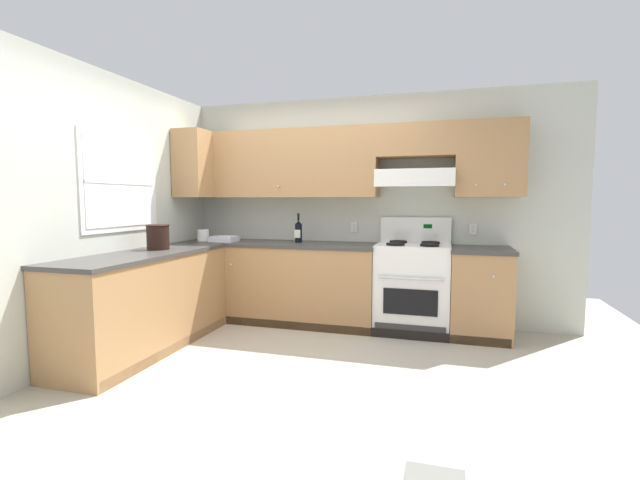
% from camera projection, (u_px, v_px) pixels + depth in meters
% --- Properties ---
extents(ground_plane, '(7.04, 7.04, 0.00)m').
position_uv_depth(ground_plane, '(272.00, 362.00, 3.73)').
color(ground_plane, '#B2AA99').
extents(wall_back, '(4.68, 0.57, 2.55)m').
position_uv_depth(wall_back, '(354.00, 192.00, 4.95)').
color(wall_back, beige).
rests_on(wall_back, ground_plane).
extents(wall_left, '(0.47, 4.00, 2.55)m').
position_uv_depth(wall_left, '(128.00, 205.00, 4.27)').
color(wall_left, beige).
rests_on(wall_left, ground_plane).
extents(counter_back_run, '(3.60, 0.65, 0.91)m').
position_uv_depth(counter_back_run, '(317.00, 284.00, 4.87)').
color(counter_back_run, '#A87A4C').
rests_on(counter_back_run, ground_plane).
extents(counter_left_run, '(0.63, 1.91, 0.91)m').
position_uv_depth(counter_left_run, '(146.00, 301.00, 4.03)').
color(counter_left_run, '#A87A4C').
rests_on(counter_left_run, ground_plane).
extents(stove, '(0.76, 0.62, 1.20)m').
position_uv_depth(stove, '(413.00, 287.00, 4.59)').
color(stove, white).
rests_on(stove, ground_plane).
extents(wine_bottle, '(0.08, 0.08, 0.33)m').
position_uv_depth(wine_bottle, '(298.00, 231.00, 4.93)').
color(wine_bottle, black).
rests_on(wine_bottle, counter_back_run).
extents(bowl, '(0.29, 0.24, 0.06)m').
position_uv_depth(bowl, '(224.00, 240.00, 5.05)').
color(bowl, silver).
rests_on(bowl, counter_back_run).
extents(bucket, '(0.22, 0.22, 0.24)m').
position_uv_depth(bucket, '(158.00, 236.00, 4.22)').
color(bucket, black).
rests_on(bucket, counter_left_run).
extents(paper_towel_roll, '(0.13, 0.13, 0.14)m').
position_uv_depth(paper_towel_roll, '(203.00, 235.00, 5.11)').
color(paper_towel_roll, white).
rests_on(paper_towel_roll, counter_back_run).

